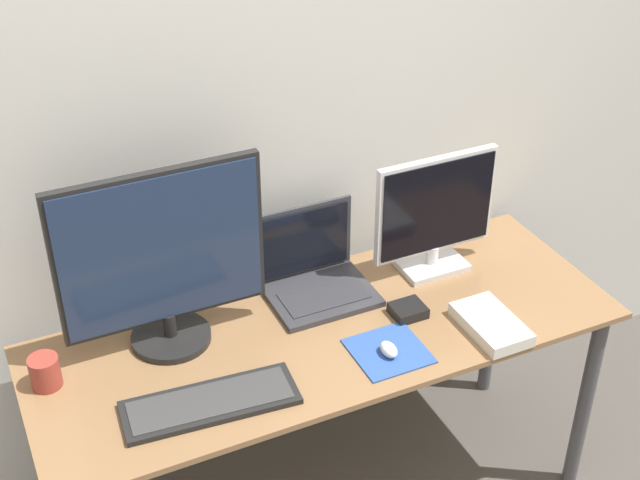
{
  "coord_description": "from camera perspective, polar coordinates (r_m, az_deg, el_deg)",
  "views": [
    {
      "loc": [
        -0.84,
        -1.45,
        2.25
      ],
      "look_at": [
        0.02,
        0.38,
        0.96
      ],
      "focal_mm": 50.0,
      "sensor_mm": 36.0,
      "label": 1
    }
  ],
  "objects": [
    {
      "name": "wall_back",
      "position": [
        2.49,
        -3.23,
        8.92
      ],
      "size": [
        7.0,
        0.05,
        2.5
      ],
      "color": "silver",
      "rests_on": "ground_plane"
    },
    {
      "name": "desk",
      "position": [
        2.55,
        0.39,
        -7.47
      ],
      "size": [
        1.65,
        0.61,
        0.71
      ],
      "color": "olive",
      "rests_on": "ground_plane"
    },
    {
      "name": "monitor_left",
      "position": [
        2.33,
        -10.07,
        -1.26
      ],
      "size": [
        0.55,
        0.22,
        0.52
      ],
      "color": "black",
      "rests_on": "desk"
    },
    {
      "name": "monitor_right",
      "position": [
        2.65,
        7.38,
        1.65
      ],
      "size": [
        0.39,
        0.14,
        0.38
      ],
      "color": "silver",
      "rests_on": "desk"
    },
    {
      "name": "laptop",
      "position": [
        2.6,
        -0.36,
        -2.08
      ],
      "size": [
        0.3,
        0.24,
        0.25
      ],
      "color": "#333338",
      "rests_on": "desk"
    },
    {
      "name": "keyboard",
      "position": [
        2.27,
        -7.03,
        -10.28
      ],
      "size": [
        0.45,
        0.19,
        0.02
      ],
      "color": "black",
      "rests_on": "desk"
    },
    {
      "name": "mousepad",
      "position": [
        2.42,
        4.41,
        -7.1
      ],
      "size": [
        0.2,
        0.19,
        0.0
      ],
      "color": "#2D519E",
      "rests_on": "desk"
    },
    {
      "name": "mouse",
      "position": [
        2.39,
        4.42,
        -7.0
      ],
      "size": [
        0.04,
        0.07,
        0.03
      ],
      "color": "silver",
      "rests_on": "mousepad"
    },
    {
      "name": "book",
      "position": [
        2.52,
        10.89,
        -5.32
      ],
      "size": [
        0.14,
        0.23,
        0.04
      ],
      "color": "silver",
      "rests_on": "desk"
    },
    {
      "name": "mug",
      "position": [
        2.39,
        -17.19,
        -8.08
      ],
      "size": [
        0.08,
        0.08,
        0.09
      ],
      "color": "#99382D",
      "rests_on": "desk"
    },
    {
      "name": "power_brick",
      "position": [
        2.54,
        5.65,
        -4.5
      ],
      "size": [
        0.09,
        0.08,
        0.03
      ],
      "color": "black",
      "rests_on": "desk"
    }
  ]
}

